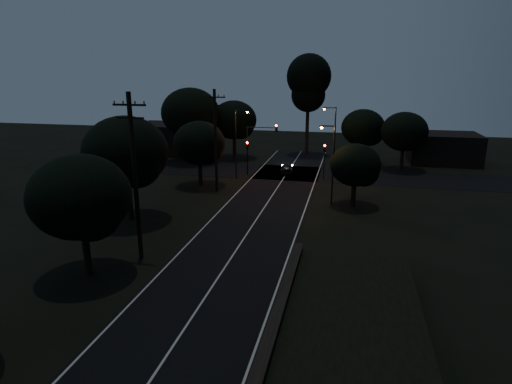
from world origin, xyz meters
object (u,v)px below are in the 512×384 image
at_px(utility_pole_mid, 135,175).
at_px(signal_mast, 261,140).
at_px(tall_pine, 309,82).
at_px(signal_right, 324,155).
at_px(car, 287,168).
at_px(utility_pole_far, 216,139).
at_px(streetlight_b, 333,135).
at_px(streetlight_c, 332,159).
at_px(signal_left, 247,152).
at_px(streetlight_a, 237,139).

bearing_deg(utility_pole_mid, signal_mast, 82.96).
xyz_separation_m(tall_pine, signal_right, (3.60, -15.01, -7.75)).
height_order(utility_pole_mid, tall_pine, tall_pine).
relative_size(tall_pine, car, 3.98).
bearing_deg(utility_pole_far, signal_right, 37.00).
relative_size(streetlight_b, streetlight_c, 1.07).
xyz_separation_m(utility_pole_mid, tall_pine, (7.00, 40.00, 4.85)).
height_order(signal_left, streetlight_a, streetlight_a).
relative_size(tall_pine, signal_left, 3.58).
xyz_separation_m(streetlight_b, car, (-5.33, -2.29, -4.01)).
height_order(signal_right, signal_mast, signal_mast).
relative_size(tall_pine, streetlight_b, 1.84).
relative_size(streetlight_a, car, 2.17).
distance_m(tall_pine, streetlight_b, 13.23).
xyz_separation_m(tall_pine, car, (-1.02, -13.29, -9.96)).
distance_m(utility_pole_mid, streetlight_b, 31.15).
bearing_deg(utility_pole_far, signal_left, 80.06).
bearing_deg(car, utility_pole_far, 51.79).
xyz_separation_m(signal_right, streetlight_a, (-9.91, -1.99, 1.80)).
xyz_separation_m(streetlight_c, car, (-5.85, 11.71, -3.72)).
bearing_deg(streetlight_b, utility_pole_far, -133.30).
height_order(signal_right, car, signal_right).
height_order(signal_mast, car, signal_mast).
relative_size(signal_mast, streetlight_b, 0.78).
relative_size(signal_left, car, 1.11).
relative_size(utility_pole_far, car, 2.84).
relative_size(tall_pine, signal_mast, 2.35).
distance_m(signal_right, streetlight_c, 10.18).
bearing_deg(car, streetlight_a, 28.46).
relative_size(signal_left, streetlight_b, 0.51).
bearing_deg(signal_right, streetlight_a, -168.66).
bearing_deg(streetlight_c, signal_mast, 131.19).
relative_size(streetlight_c, car, 2.03).
bearing_deg(signal_mast, utility_pole_far, -111.11).
bearing_deg(utility_pole_mid, streetlight_a, 88.27).
relative_size(utility_pole_mid, streetlight_b, 1.38).
bearing_deg(streetlight_a, utility_pole_far, -96.59).
bearing_deg(utility_pole_far, streetlight_c, -9.60).
bearing_deg(streetlight_b, streetlight_c, -87.86).
relative_size(tall_pine, streetlight_a, 1.84).
relative_size(utility_pole_mid, car, 2.98).
bearing_deg(signal_right, utility_pole_far, -143.00).
relative_size(utility_pole_mid, tall_pine, 0.75).
distance_m(tall_pine, signal_left, 17.80).
xyz_separation_m(signal_mast, car, (2.89, 1.72, -3.71)).
bearing_deg(utility_pole_far, streetlight_a, 83.41).
xyz_separation_m(tall_pine, streetlight_a, (-6.31, -17.00, -5.95)).
bearing_deg(utility_pole_far, signal_mast, 68.89).
relative_size(signal_left, signal_right, 1.00).
bearing_deg(car, signal_left, 14.00).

